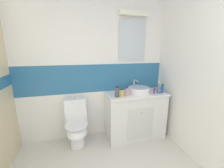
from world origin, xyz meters
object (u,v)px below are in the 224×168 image
object	(u,v)px
toilet	(76,125)
soap_dispenser	(127,92)
sink_basin	(139,90)
deodorant_spray_can	(162,88)
lotion_bottle_short	(122,93)
mouthwash_bottle	(117,92)
toothbrush_cup	(159,90)
perfume_flask_small	(154,91)

from	to	relation	value
toilet	soap_dispenser	world-z (taller)	soap_dispenser
sink_basin	deodorant_spray_can	distance (m)	0.43
toilet	lotion_bottle_short	bearing A→B (deg)	-10.86
sink_basin	soap_dispenser	world-z (taller)	sink_basin
soap_dispenser	deodorant_spray_can	xyz separation A→B (m)	(0.68, 0.01, 0.01)
mouthwash_bottle	deodorant_spray_can	world-z (taller)	mouthwash_bottle
soap_dispenser	mouthwash_bottle	world-z (taller)	mouthwash_bottle
sink_basin	mouthwash_bottle	distance (m)	0.46
toothbrush_cup	perfume_flask_small	distance (m)	0.09
sink_basin	lotion_bottle_short	distance (m)	0.38
mouthwash_bottle	toilet	bearing A→B (deg)	168.54
toilet	soap_dispenser	xyz separation A→B (m)	(0.85, -0.13, 0.54)
toothbrush_cup	lotion_bottle_short	bearing A→B (deg)	-179.42
toilet	perfume_flask_small	world-z (taller)	perfume_flask_small
lotion_bottle_short	soap_dispenser	bearing A→B (deg)	8.48
lotion_bottle_short	perfume_flask_small	distance (m)	0.60
sink_basin	lotion_bottle_short	xyz separation A→B (m)	(-0.36, -0.13, 0.01)
toilet	toothbrush_cup	bearing A→B (deg)	-5.42
deodorant_spray_can	lotion_bottle_short	bearing A→B (deg)	-178.17
toilet	lotion_bottle_short	world-z (taller)	lotion_bottle_short
lotion_bottle_short	perfume_flask_small	bearing A→B (deg)	-0.14
toothbrush_cup	perfume_flask_small	xyz separation A→B (m)	(-0.09, -0.01, -0.00)
sink_basin	toothbrush_cup	world-z (taller)	toothbrush_cup
toothbrush_cup	mouthwash_bottle	size ratio (longest dim) A/B	1.28
toilet	sink_basin	bearing A→B (deg)	-0.96
sink_basin	lotion_bottle_short	bearing A→B (deg)	-160.74
lotion_bottle_short	toothbrush_cup	bearing A→B (deg)	0.58
sink_basin	toothbrush_cup	bearing A→B (deg)	-19.57
perfume_flask_small	toothbrush_cup	bearing A→B (deg)	5.27
mouthwash_bottle	lotion_bottle_short	bearing A→B (deg)	-5.73
toothbrush_cup	deodorant_spray_can	world-z (taller)	toothbrush_cup
sink_basin	deodorant_spray_can	size ratio (longest dim) A/B	2.57
toothbrush_cup	lotion_bottle_short	size ratio (longest dim) A/B	1.73
sink_basin	soap_dispenser	distance (m)	0.29
soap_dispenser	lotion_bottle_short	world-z (taller)	soap_dispenser
sink_basin	perfume_flask_small	xyz separation A→B (m)	(0.24, -0.13, -0.01)
deodorant_spray_can	toothbrush_cup	bearing A→B (deg)	-167.79
toilet	perfume_flask_small	xyz separation A→B (m)	(1.35, -0.15, 0.52)
lotion_bottle_short	mouthwash_bottle	bearing A→B (deg)	174.27
soap_dispenser	deodorant_spray_can	world-z (taller)	soap_dispenser
toothbrush_cup	mouthwash_bottle	world-z (taller)	toothbrush_cup
mouthwash_bottle	deodorant_spray_can	bearing A→B (deg)	1.13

